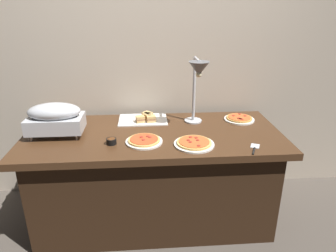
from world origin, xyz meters
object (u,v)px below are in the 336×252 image
object	(u,v)px
pizza_plate_front	(239,119)
serving_spatula	(254,148)
pizza_plate_center	(144,141)
sandwich_platter	(145,119)
chafing_dish	(55,117)
pizza_plate_raised_stand	(194,143)
sauce_cup_near	(111,141)
heat_lamp	(198,76)

from	to	relation	value
pizza_plate_front	serving_spatula	size ratio (longest dim) A/B	1.46
pizza_plate_center	serving_spatula	size ratio (longest dim) A/B	1.52
sandwich_platter	pizza_plate_center	bearing A→B (deg)	-90.88
pizza_plate_front	pizza_plate_center	size ratio (longest dim) A/B	0.96
chafing_dish	pizza_plate_raised_stand	size ratio (longest dim) A/B	1.41
pizza_plate_center	chafing_dish	bearing A→B (deg)	164.88
pizza_plate_center	pizza_plate_raised_stand	xyz separation A→B (m)	(0.34, -0.07, -0.00)
pizza_plate_center	serving_spatula	xyz separation A→B (m)	(0.73, -0.16, -0.01)
pizza_plate_front	sandwich_platter	size ratio (longest dim) A/B	0.63
sauce_cup_near	serving_spatula	size ratio (longest dim) A/B	0.41
chafing_dish	pizza_plate_center	size ratio (longest dim) A/B	1.52
chafing_dish	heat_lamp	size ratio (longest dim) A/B	0.74
heat_lamp	sandwich_platter	world-z (taller)	heat_lamp
heat_lamp	sauce_cup_near	world-z (taller)	heat_lamp
serving_spatula	sandwich_platter	bearing A→B (deg)	141.29
serving_spatula	chafing_dish	bearing A→B (deg)	166.45
heat_lamp	pizza_plate_raised_stand	size ratio (longest dim) A/B	1.91
chafing_dish	pizza_plate_front	world-z (taller)	chafing_dish
pizza_plate_raised_stand	pizza_plate_center	bearing A→B (deg)	168.63
pizza_plate_raised_stand	sauce_cup_near	distance (m)	0.56
chafing_dish	heat_lamp	xyz separation A→B (m)	(1.03, 0.06, 0.27)
sandwich_platter	pizza_plate_front	bearing A→B (deg)	-3.33
pizza_plate_front	pizza_plate_center	distance (m)	0.87
pizza_plate_center	pizza_plate_front	bearing A→B (deg)	25.67
heat_lamp	sauce_cup_near	bearing A→B (deg)	-158.69
chafing_dish	pizza_plate_raised_stand	world-z (taller)	chafing_dish
pizza_plate_center	pizza_plate_raised_stand	bearing A→B (deg)	-11.37
pizza_plate_raised_stand	sandwich_platter	size ratio (longest dim) A/B	0.70
pizza_plate_raised_stand	sandwich_platter	xyz separation A→B (m)	(-0.33, 0.49, 0.01)
pizza_plate_raised_stand	sandwich_platter	bearing A→B (deg)	124.16
pizza_plate_raised_stand	heat_lamp	bearing A→B (deg)	78.52
chafing_dish	heat_lamp	distance (m)	1.07
heat_lamp	sauce_cup_near	xyz separation A→B (m)	(-0.62, -0.24, -0.39)
heat_lamp	pizza_plate_raised_stand	world-z (taller)	heat_lamp
pizza_plate_raised_stand	sauce_cup_near	world-z (taller)	sauce_cup_near
chafing_dish	sauce_cup_near	bearing A→B (deg)	-23.96
pizza_plate_front	pizza_plate_raised_stand	xyz separation A→B (m)	(-0.44, -0.44, 0.00)
pizza_plate_front	pizza_plate_center	xyz separation A→B (m)	(-0.78, -0.38, 0.00)
chafing_dish	pizza_plate_raised_stand	distance (m)	1.00
pizza_plate_front	serving_spatula	world-z (taller)	pizza_plate_front
pizza_plate_front	sandwich_platter	distance (m)	0.78
chafing_dish	sandwich_platter	xyz separation A→B (m)	(0.64, 0.25, -0.12)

